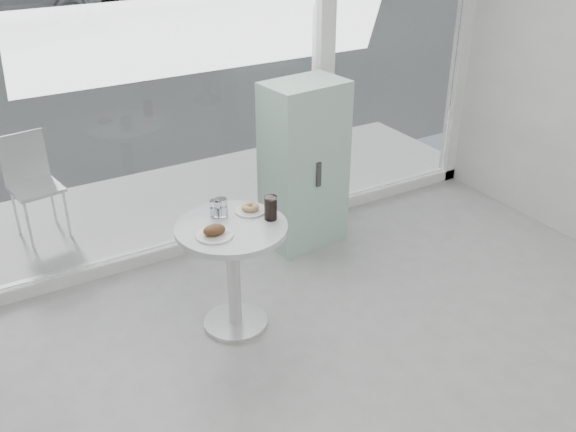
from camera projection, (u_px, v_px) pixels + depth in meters
storefront at (230, 33)px, 4.71m from camera, size 5.00×0.14×3.00m
main_table at (233, 255)px, 4.16m from camera, size 0.72×0.72×0.77m
patio_deck at (194, 199)px, 6.08m from camera, size 5.60×1.60×0.05m
mint_cabinet at (304, 165)px, 5.14m from camera, size 0.67×0.48×1.36m
patio_chair at (32, 179)px, 5.24m from camera, size 0.42×0.42×0.86m
plate_fritter at (215, 232)px, 3.93m from camera, size 0.23×0.23×0.07m
plate_donut at (250, 209)px, 4.22m from camera, size 0.20×0.20×0.05m
water_tumbler_a at (216, 209)px, 4.14m from camera, size 0.07×0.07×0.12m
water_tumbler_b at (221, 209)px, 4.15m from camera, size 0.08×0.08×0.13m
cola_glass at (271, 208)px, 4.10m from camera, size 0.08×0.08×0.16m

